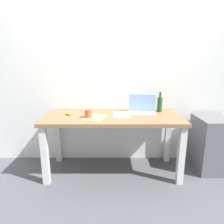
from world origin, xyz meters
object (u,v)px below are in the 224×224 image
filing_cabinet (210,143)px  laptop_right (141,109)px  beer_bottle (159,104)px  coffee_mug (88,114)px  desk (112,124)px  computer_mouse (68,113)px

filing_cabinet → laptop_right: bearing=175.7°
beer_bottle → filing_cabinet: beer_bottle is taller
laptop_right → coffee_mug: size_ratio=3.79×
desk → computer_mouse: computer_mouse is taller
coffee_mug → filing_cabinet: coffee_mug is taller
desk → beer_bottle: (0.61, 0.23, 0.21)m
laptop_right → computer_mouse: bearing=-175.6°
desk → filing_cabinet: bearing=3.1°
laptop_right → beer_bottle: (0.24, 0.10, 0.05)m
computer_mouse → coffee_mug: size_ratio=1.05×
computer_mouse → filing_cabinet: size_ratio=0.15×
desk → coffee_mug: coffee_mug is taller
desk → laptop_right: size_ratio=4.53×
desk → computer_mouse: (-0.54, 0.06, 0.12)m
laptop_right → beer_bottle: beer_bottle is taller
laptop_right → beer_bottle: bearing=22.0°
beer_bottle → computer_mouse: (-1.15, -0.17, -0.09)m
desk → filing_cabinet: 1.29m
beer_bottle → computer_mouse: 1.17m
filing_cabinet → computer_mouse: bearing=-179.9°
computer_mouse → coffee_mug: coffee_mug is taller
coffee_mug → desk: bearing=15.1°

